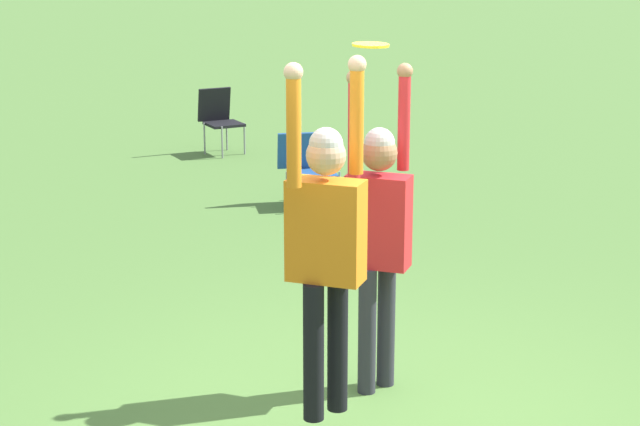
% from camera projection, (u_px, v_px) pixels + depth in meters
% --- Properties ---
extents(ground_plane, '(120.00, 120.00, 0.00)m').
position_uv_depth(ground_plane, '(362.00, 418.00, 6.80)').
color(ground_plane, '#56843D').
extents(person_jumping, '(0.58, 0.47, 2.07)m').
position_uv_depth(person_jumping, '(326.00, 234.00, 5.96)').
color(person_jumping, black).
rests_on(person_jumping, ground_plane).
extents(person_defending, '(0.56, 0.46, 2.18)m').
position_uv_depth(person_defending, '(378.00, 223.00, 6.95)').
color(person_defending, '#2D2D38').
rests_on(person_defending, ground_plane).
extents(frisbee, '(0.22, 0.22, 0.02)m').
position_uv_depth(frisbee, '(371.00, 45.00, 6.40)').
color(frisbee, yellow).
extents(camping_chair_1, '(0.68, 0.75, 0.80)m').
position_uv_depth(camping_chair_1, '(307.00, 164.00, 11.99)').
color(camping_chair_1, gray).
rests_on(camping_chair_1, ground_plane).
extents(camping_chair_2, '(0.57, 0.62, 0.90)m').
position_uv_depth(camping_chair_2, '(219.00, 116.00, 14.68)').
color(camping_chair_2, gray).
rests_on(camping_chair_2, ground_plane).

